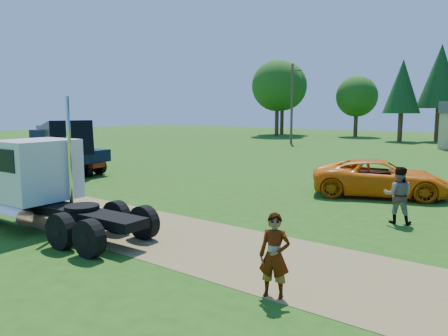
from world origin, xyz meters
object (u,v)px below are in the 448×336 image
Objects in this scene: white_semi_tractor at (38,183)px; navy_truck at (60,151)px; orange_pickup at (381,178)px; spectator_a at (274,256)px; black_dump_truck at (62,143)px.

white_semi_tractor is 13.10m from navy_truck.
orange_pickup is 12.42m from spectator_a.
spectator_a is at bearing 1.80° from black_dump_truck.
navy_truck is (0.02, -0.17, -0.46)m from black_dump_truck.
white_semi_tractor reaches higher than navy_truck.
navy_truck is 1.06× the size of orange_pickup.
black_dump_truck is 18.74m from orange_pickup.
spectator_a is (19.89, -7.65, -0.92)m from black_dump_truck.
black_dump_truck reaches higher than navy_truck.
white_semi_tractor is at bearing 127.97° from orange_pickup.
white_semi_tractor is 13.22m from black_dump_truck.
orange_pickup is at bearing 81.22° from spectator_a.
black_dump_truck is at bearing 142.04° from spectator_a.
black_dump_truck is 1.29× the size of orange_pickup.
black_dump_truck is at bearing 141.91° from white_semi_tractor.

